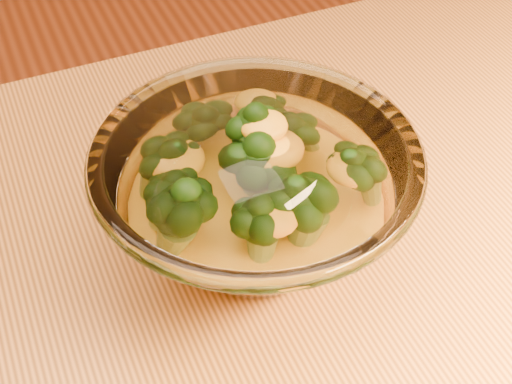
% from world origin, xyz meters
% --- Properties ---
extents(table, '(1.20, 0.80, 0.75)m').
position_xyz_m(table, '(0.00, 0.00, 0.65)').
color(table, '#C6813B').
rests_on(table, ground).
extents(glass_bowl, '(0.25, 0.25, 0.11)m').
position_xyz_m(glass_bowl, '(-0.11, 0.09, 0.81)').
color(glass_bowl, white).
rests_on(glass_bowl, table).
extents(cheese_sauce, '(0.14, 0.14, 0.04)m').
position_xyz_m(cheese_sauce, '(-0.11, 0.09, 0.78)').
color(cheese_sauce, '#FFAC15').
rests_on(cheese_sauce, glass_bowl).
extents(broccoli_heap, '(0.18, 0.17, 0.08)m').
position_xyz_m(broccoli_heap, '(-0.12, 0.09, 0.83)').
color(broccoli_heap, black).
rests_on(broccoli_heap, cheese_sauce).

